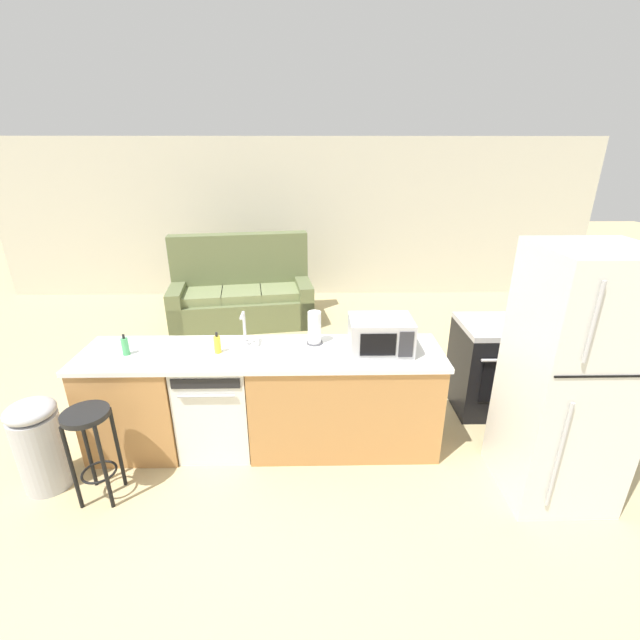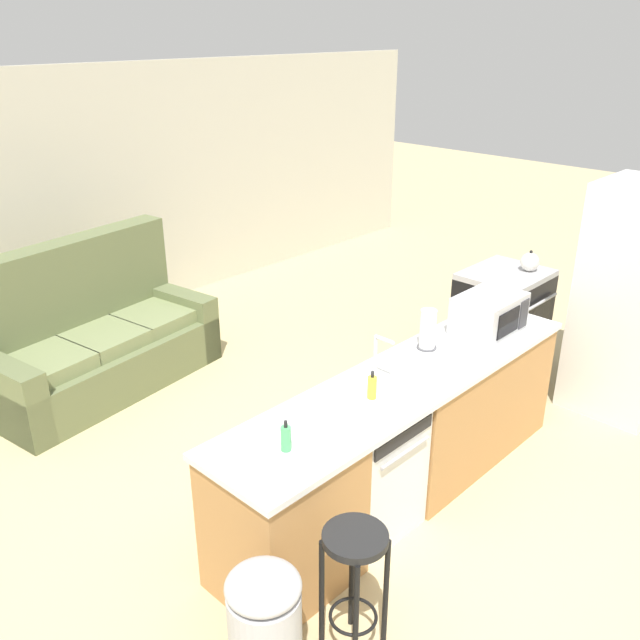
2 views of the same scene
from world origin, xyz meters
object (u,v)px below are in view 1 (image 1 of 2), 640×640
Objects in this scene: microwave at (380,335)px; trash_bin at (40,444)px; paper_towel_roll at (314,328)px; dish_soap_bottle at (125,346)px; stove_range at (496,366)px; kettle at (529,320)px; soap_bottle at (217,344)px; refrigerator at (569,379)px; couch at (242,296)px; dishwasher at (218,403)px; bar_stool at (91,437)px.

trash_bin is at bearing -169.80° from microwave.
dish_soap_bottle is (-1.50, -0.18, -0.07)m from paper_towel_roll.
microwave reaches higher than stove_range.
stove_range is at bearing 143.32° from kettle.
stove_range is 3.19× the size of paper_towel_roll.
kettle is at bearing 12.54° from trash_bin.
kettle is at bearing 9.00° from soap_bottle.
refrigerator is at bearing -23.79° from microwave.
microwave reaches higher than soap_bottle.
stove_range is 3.68m from couch.
refrigerator reaches higher than dish_soap_bottle.
dish_soap_bottle is at bearing -173.01° from paper_towel_roll.
stove_range is 3.36m from dish_soap_bottle.
dish_soap_bottle is at bearing -169.97° from stove_range.
couch is at bearing 140.15° from stove_range.
paper_towel_roll is at bearing 10.51° from dishwasher.
microwave is 1.77× the size of paper_towel_roll.
dishwasher is 1.04m from paper_towel_roll.
kettle is (1.94, 0.27, -0.05)m from paper_towel_roll.
microwave is 2.84× the size of soap_bottle.
kettle is (0.17, 0.97, 0.05)m from refrigerator.
dish_soap_bottle is at bearing 37.91° from trash_bin.
paper_towel_roll reaches higher than stove_range.
kettle is at bearing 80.15° from refrigerator.
bar_stool is (-3.36, -0.05, -0.40)m from refrigerator.
soap_bottle reaches higher than trash_bin.
bar_stool is at bearing -144.20° from soap_bottle.
dish_soap_bottle is 0.24× the size of bar_stool.
paper_towel_roll reaches higher than soap_bottle.
dish_soap_bottle is 3.47m from kettle.
bar_stool and trash_bin have the same top height.
kettle is (1.41, 0.42, -0.05)m from microwave.
dishwasher is 2.98× the size of paper_towel_roll.
dish_soap_bottle is 0.86× the size of kettle.
trash_bin is at bearing 178.77° from refrigerator.
microwave reaches higher than bar_stool.
refrigerator reaches higher than paper_towel_roll.
microwave reaches higher than trash_bin.
dish_soap_bottle is 0.08× the size of couch.
dish_soap_bottle is (-3.27, 0.52, 0.04)m from refrigerator.
stove_range is at bearing 10.03° from dish_soap_bottle.
stove_range is (2.60, 0.55, 0.03)m from dishwasher.
paper_towel_roll is at bearing -167.44° from stove_range.
microwave reaches higher than dishwasher.
stove_range reaches higher than dishwasher.
kettle is at bearing -39.68° from couch.
refrigerator is (2.60, -0.55, 0.51)m from dishwasher.
soap_bottle is 0.08× the size of couch.
stove_range is at bearing 18.77° from bar_stool.
couch reaches higher than dish_soap_bottle.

